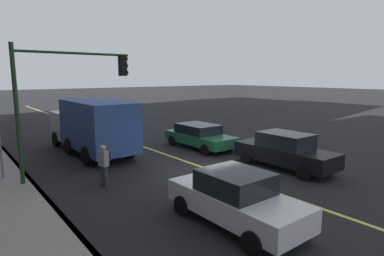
# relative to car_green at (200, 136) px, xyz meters

# --- Properties ---
(ground) EXTENTS (200.00, 200.00, 0.00)m
(ground) POSITION_rel_car_green_xyz_m (-4.03, 2.51, -0.73)
(ground) COLOR black
(sidewalk_slab) EXTENTS (80.00, 3.01, 0.15)m
(sidewalk_slab) POSITION_rel_car_green_xyz_m (-4.03, 10.73, -0.66)
(sidewalk_slab) COLOR gray
(sidewalk_slab) RESTS_ON ground
(curb_edge) EXTENTS (80.00, 0.16, 0.15)m
(curb_edge) POSITION_rel_car_green_xyz_m (-4.03, 9.30, -0.66)
(curb_edge) COLOR slate
(curb_edge) RESTS_ON ground
(lane_stripe_center) EXTENTS (80.00, 0.16, 0.01)m
(lane_stripe_center) POSITION_rel_car_green_xyz_m (-4.03, 2.51, -0.72)
(lane_stripe_center) COLOR #D8CC4C
(lane_stripe_center) RESTS_ON ground
(car_green) EXTENTS (4.70, 2.06, 1.39)m
(car_green) POSITION_rel_car_green_xyz_m (0.00, 0.00, 0.00)
(car_green) COLOR #1E6038
(car_green) RESTS_ON ground
(car_black) EXTENTS (4.75, 1.89, 1.64)m
(car_black) POSITION_rel_car_green_xyz_m (-5.68, -0.40, 0.09)
(car_black) COLOR black
(car_black) RESTS_ON ground
(car_white) EXTENTS (4.27, 1.92, 1.54)m
(car_white) POSITION_rel_car_green_xyz_m (-8.28, 5.44, 0.04)
(car_white) COLOR silver
(car_white) RESTS_ON ground
(truck_blue) EXTENTS (7.49, 2.53, 2.92)m
(truck_blue) POSITION_rel_car_green_xyz_m (2.52, 5.46, 0.83)
(truck_blue) COLOR silver
(truck_blue) RESTS_ON ground
(pedestrian_with_backpack) EXTENTS (0.43, 0.43, 1.62)m
(pedestrian_with_backpack) POSITION_rel_car_green_xyz_m (-2.94, 7.11, 0.21)
(pedestrian_with_backpack) COLOR #383838
(pedestrian_with_backpack) RESTS_ON ground
(traffic_light_mast) EXTENTS (0.28, 4.64, 5.39)m
(traffic_light_mast) POSITION_rel_car_green_xyz_m (-1.14, 7.79, 3.01)
(traffic_light_mast) COLOR #1E3823
(traffic_light_mast) RESTS_ON ground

